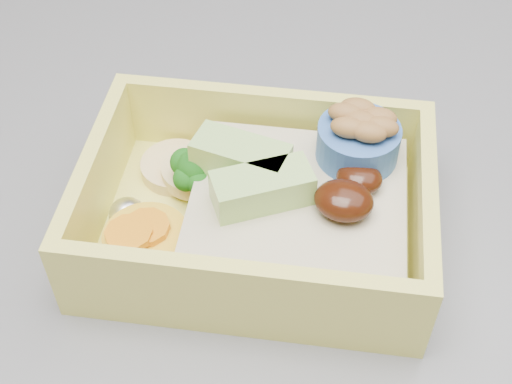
# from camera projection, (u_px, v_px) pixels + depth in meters

# --- Properties ---
(bento_box) EXTENTS (0.22, 0.17, 0.07)m
(bento_box) POSITION_uv_depth(u_px,v_px,m) (267.00, 205.00, 0.42)
(bento_box) COLOR #EAE460
(bento_box) RESTS_ON island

